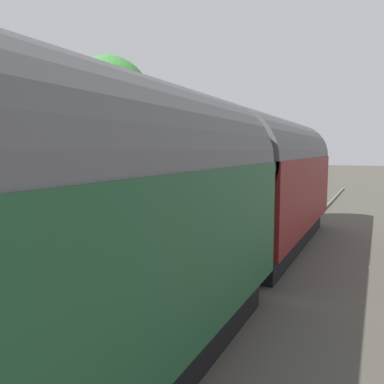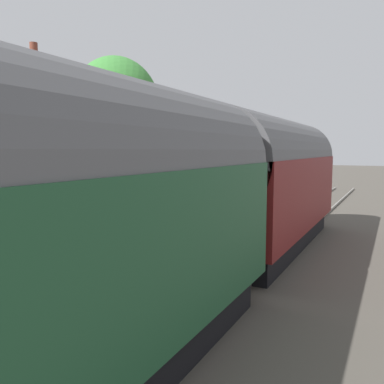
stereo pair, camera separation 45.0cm
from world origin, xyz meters
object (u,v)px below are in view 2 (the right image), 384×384
at_px(tree_far_left, 116,107).
at_px(tree_far_right, 65,134).
at_px(station_building, 77,174).
at_px(bench_by_lamp, 218,185).
at_px(tree_distant, 44,126).
at_px(train, 218,194).
at_px(planter_edge_far, 243,195).

height_order(tree_far_left, tree_far_right, tree_far_left).
distance_m(station_building, tree_far_right, 16.67).
relative_size(bench_by_lamp, tree_distant, 0.19).
distance_m(train, planter_edge_far, 9.34).
xyz_separation_m(planter_edge_far, tree_far_left, (1.66, 8.79, 4.71)).
height_order(planter_edge_far, tree_far_right, tree_far_right).
relative_size(bench_by_lamp, tree_far_left, 0.16).
relative_size(planter_edge_far, tree_distant, 0.13).
bearing_deg(train, bench_by_lamp, 23.77).
bearing_deg(train, station_building, 71.93).
height_order(station_building, tree_far_right, tree_far_right).
relative_size(tree_far_left, tree_far_right, 1.31).
bearing_deg(train, planter_edge_far, 16.39).
xyz_separation_m(train, tree_distant, (9.10, 15.84, 2.53)).
height_order(train, bench_by_lamp, train).
height_order(bench_by_lamp, tree_far_right, tree_far_right).
distance_m(tree_far_left, tree_distant, 4.79).
xyz_separation_m(station_building, planter_edge_far, (6.79, -3.85, -1.26)).
relative_size(train, tree_far_right, 2.66).
xyz_separation_m(planter_edge_far, tree_distant, (0.20, 13.22, 3.61)).
bearing_deg(tree_far_right, tree_distant, -147.78).
bearing_deg(planter_edge_far, tree_far_left, 79.28).
relative_size(bench_by_lamp, planter_edge_far, 1.49).
bearing_deg(station_building, bench_by_lamp, -9.35).
bearing_deg(planter_edge_far, bench_by_lamp, 44.71).
bearing_deg(tree_distant, station_building, -126.73).
distance_m(station_building, bench_by_lamp, 9.34).
relative_size(tree_far_left, tree_distant, 1.20).
bearing_deg(train, tree_far_right, 54.14).
relative_size(train, station_building, 3.10).
bearing_deg(bench_by_lamp, planter_edge_far, -135.29).
bearing_deg(tree_far_left, tree_distant, 108.32).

